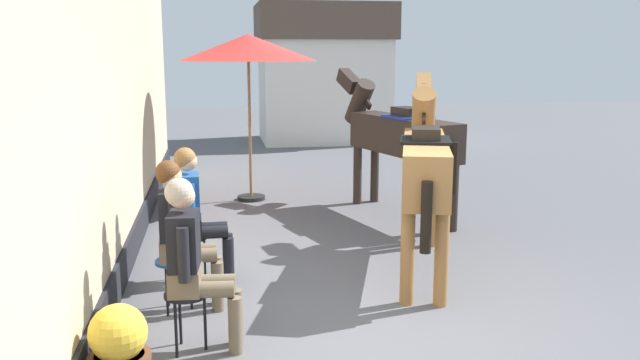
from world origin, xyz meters
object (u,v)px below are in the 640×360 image
(seated_visitor_near, at_px, (193,256))
(saddled_horse_far, at_px, (398,135))
(seated_visitor_middle, at_px, (180,228))
(cafe_parasol, at_px, (248,49))
(saddled_horse_near, at_px, (424,163))
(seated_visitor_far, at_px, (195,207))
(flower_planter_middle, at_px, (119,347))

(seated_visitor_near, height_order, saddled_horse_far, saddled_horse_far)
(seated_visitor_middle, relative_size, cafe_parasol, 0.54)
(seated_visitor_near, height_order, saddled_horse_near, saddled_horse_near)
(seated_visitor_far, height_order, flower_planter_middle, seated_visitor_far)
(saddled_horse_near, relative_size, flower_planter_middle, 4.54)
(seated_visitor_far, bearing_deg, flower_planter_middle, -102.19)
(flower_planter_middle, bearing_deg, seated_visitor_middle, 75.96)
(seated_visitor_near, distance_m, seated_visitor_middle, 0.87)
(saddled_horse_near, relative_size, saddled_horse_far, 1.01)
(seated_visitor_near, relative_size, saddled_horse_far, 0.48)
(saddled_horse_near, distance_m, cafe_parasol, 4.18)
(seated_visitor_middle, bearing_deg, seated_visitor_near, -81.00)
(seated_visitor_far, xyz_separation_m, cafe_parasol, (0.76, 3.70, 1.59))
(saddled_horse_far, xyz_separation_m, cafe_parasol, (-2.02, 1.30, 1.20))
(seated_visitor_near, bearing_deg, seated_visitor_middle, 99.00)
(cafe_parasol, bearing_deg, saddled_horse_far, -32.74)
(seated_visitor_middle, bearing_deg, seated_visitor_far, 81.37)
(seated_visitor_middle, bearing_deg, cafe_parasol, 78.92)
(seated_visitor_middle, xyz_separation_m, cafe_parasol, (0.88, 4.47, 1.59))
(seated_visitor_near, bearing_deg, flower_planter_middle, -130.31)
(seated_visitor_middle, xyz_separation_m, saddled_horse_near, (2.52, 0.82, 0.38))
(seated_visitor_far, height_order, saddled_horse_far, saddled_horse_far)
(seated_visitor_middle, height_order, seated_visitor_far, same)
(seated_visitor_middle, xyz_separation_m, saddled_horse_far, (2.89, 3.17, 0.38))
(seated_visitor_near, distance_m, saddled_horse_near, 2.94)
(flower_planter_middle, height_order, cafe_parasol, cafe_parasol)
(seated_visitor_far, relative_size, saddled_horse_far, 0.48)
(saddled_horse_far, bearing_deg, seated_visitor_near, -124.36)
(seated_visitor_far, relative_size, flower_planter_middle, 2.17)
(saddled_horse_far, relative_size, cafe_parasol, 1.12)
(cafe_parasol, bearing_deg, flower_planter_middle, -101.81)
(seated_visitor_middle, height_order, saddled_horse_far, saddled_horse_far)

